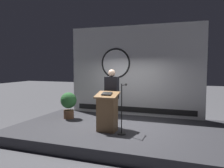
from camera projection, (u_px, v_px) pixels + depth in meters
The scene contains 7 objects.
ground_plane at pixel (118, 136), 7.15m from camera, with size 40.00×40.00×0.00m, color #4C4C51.
stage_platform at pixel (118, 132), 7.14m from camera, with size 6.40×4.00×0.30m, color #333338.
banner_display at pixel (134, 71), 8.73m from camera, with size 5.10×0.12×3.37m.
podium at pixel (107, 112), 6.64m from camera, with size 0.64×0.50×1.14m.
speaker_person at pixel (112, 98), 7.08m from camera, with size 0.40×0.26×1.77m.
microphone_stand at pixel (122, 116), 6.40m from camera, with size 0.24×0.56×1.39m.
potted_plant at pixel (69, 103), 8.24m from camera, with size 0.57×0.57×0.93m.
Camera 1 is at (2.23, -6.64, 2.19)m, focal length 37.21 mm.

